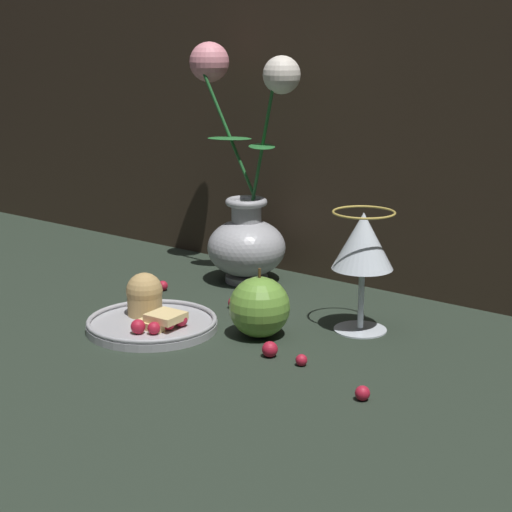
{
  "coord_description": "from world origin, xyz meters",
  "views": [
    {
      "loc": [
        0.69,
        -0.85,
        0.38
      ],
      "look_at": [
        0.03,
        -0.01,
        0.1
      ],
      "focal_mm": 60.0,
      "sensor_mm": 36.0,
      "label": 1
    }
  ],
  "objects_px": {
    "vase": "(245,206)",
    "plate_with_pastries": "(151,316)",
    "wine_glass": "(363,245)",
    "apple_beside_vase": "(259,307)"
  },
  "relations": [
    {
      "from": "vase",
      "to": "wine_glass",
      "type": "distance_m",
      "value": 0.29
    },
    {
      "from": "plate_with_pastries",
      "to": "apple_beside_vase",
      "type": "height_order",
      "value": "apple_beside_vase"
    },
    {
      "from": "vase",
      "to": "wine_glass",
      "type": "relative_size",
      "value": 2.3
    },
    {
      "from": "wine_glass",
      "to": "apple_beside_vase",
      "type": "relative_size",
      "value": 1.76
    },
    {
      "from": "plate_with_pastries",
      "to": "wine_glass",
      "type": "bearing_deg",
      "value": 36.22
    },
    {
      "from": "vase",
      "to": "apple_beside_vase",
      "type": "xyz_separation_m",
      "value": [
        0.18,
        -0.19,
        -0.08
      ]
    },
    {
      "from": "vase",
      "to": "plate_with_pastries",
      "type": "bearing_deg",
      "value": -79.74
    },
    {
      "from": "plate_with_pastries",
      "to": "apple_beside_vase",
      "type": "bearing_deg",
      "value": 25.38
    },
    {
      "from": "plate_with_pastries",
      "to": "apple_beside_vase",
      "type": "distance_m",
      "value": 0.15
    },
    {
      "from": "wine_glass",
      "to": "apple_beside_vase",
      "type": "xyz_separation_m",
      "value": [
        -0.09,
        -0.1,
        -0.08
      ]
    }
  ]
}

